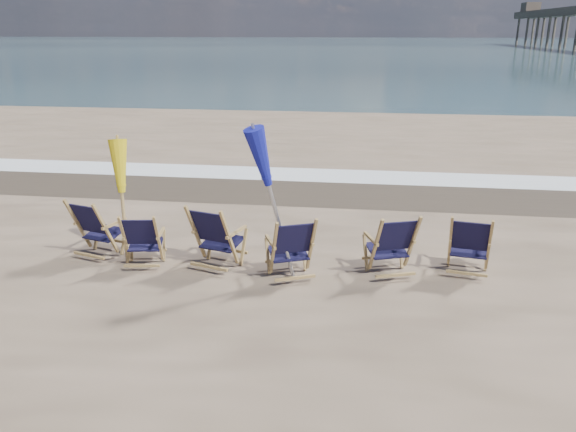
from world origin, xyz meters
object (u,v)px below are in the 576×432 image
object	(u,v)px
umbrella_blue	(276,160)
umbrella_yellow	(120,173)
beach_chair_2	(229,241)
beach_chair_5	(489,248)
beach_chair_1	(158,241)
beach_chair_0	(106,231)
beach_chair_4	(412,245)
beach_chair_3	(312,247)

from	to	relation	value
umbrella_blue	umbrella_yellow	bearing A→B (deg)	167.58
beach_chair_2	beach_chair_5	distance (m)	3.92
beach_chair_1	umbrella_yellow	world-z (taller)	umbrella_yellow
beach_chair_0	beach_chair_1	distance (m)	0.95
beach_chair_0	umbrella_blue	bearing A→B (deg)	-171.25
beach_chair_1	beach_chair_2	distance (m)	1.16
beach_chair_4	umbrella_blue	xyz separation A→B (m)	(-2.01, -0.47, 1.36)
beach_chair_2	beach_chair_5	world-z (taller)	beach_chair_2
beach_chair_1	beach_chair_5	distance (m)	5.07
beach_chair_0	beach_chair_3	bearing A→B (deg)	-167.20
umbrella_yellow	umbrella_blue	bearing A→B (deg)	-12.42
beach_chair_4	beach_chair_5	xyz separation A→B (m)	(1.14, 0.07, -0.02)
beach_chair_0	beach_chair_4	distance (m)	4.86
beach_chair_2	beach_chair_4	xyz separation A→B (m)	(2.77, 0.27, -0.02)
beach_chair_5	umbrella_blue	size ratio (longest dim) A/B	0.42
beach_chair_4	beach_chair_1	bearing A→B (deg)	-16.26
beach_chair_0	beach_chair_2	xyz separation A→B (m)	(2.09, -0.19, 0.02)
beach_chair_1	beach_chair_3	distance (m)	2.42
beach_chair_5	umbrella_blue	distance (m)	3.48
beach_chair_2	beach_chair_3	distance (m)	1.27
beach_chair_1	umbrella_yellow	distance (m)	1.25
beach_chair_3	beach_chair_4	bearing A→B (deg)	168.56
umbrella_blue	beach_chair_3	bearing A→B (deg)	18.44
beach_chair_1	umbrella_blue	world-z (taller)	umbrella_blue
beach_chair_3	beach_chair_4	size ratio (longest dim) A/B	0.99
beach_chair_4	umbrella_yellow	xyz separation A→B (m)	(-4.61, 0.10, 0.94)
beach_chair_0	beach_chair_1	xyz separation A→B (m)	(0.93, -0.15, -0.06)
beach_chair_1	beach_chair_3	world-z (taller)	beach_chair_3
beach_chair_4	beach_chair_2	bearing A→B (deg)	-14.09
umbrella_yellow	beach_chair_2	bearing A→B (deg)	-11.38
beach_chair_4	umbrella_yellow	size ratio (longest dim) A/B	0.53
beach_chair_2	umbrella_yellow	world-z (taller)	umbrella_yellow
beach_chair_5	umbrella_yellow	xyz separation A→B (m)	(-5.75, 0.04, 0.96)
beach_chair_0	umbrella_yellow	world-z (taller)	umbrella_yellow
beach_chair_3	umbrella_blue	xyz separation A→B (m)	(-0.51, -0.17, 1.36)
beach_chair_5	umbrella_yellow	bearing A→B (deg)	9.55
beach_chair_0	umbrella_blue	world-z (taller)	umbrella_blue
beach_chair_3	umbrella_yellow	xyz separation A→B (m)	(-3.11, 0.40, 0.94)
beach_chair_3	umbrella_blue	distance (m)	1.47
beach_chair_5	beach_chair_1	bearing A→B (deg)	13.24
umbrella_blue	beach_chair_2	bearing A→B (deg)	165.11
beach_chair_1	beach_chair_3	size ratio (longest dim) A/B	0.90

